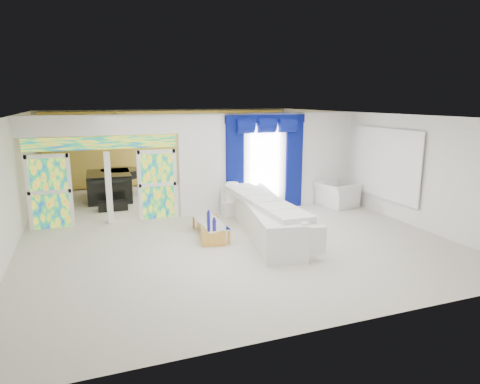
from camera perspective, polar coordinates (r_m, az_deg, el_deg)
name	(u,v)px	position (r m, az deg, el deg)	size (l,w,h in m)	color
floor	(215,222)	(11.94, -3.36, -4.10)	(12.00, 12.00, 0.00)	#B7AF9E
dividing_wall	(271,161)	(13.28, 4.20, 4.21)	(5.70, 0.18, 3.00)	white
dividing_header	(101,125)	(11.99, -18.28, 8.62)	(4.30, 0.18, 0.55)	white
stained_panel_left	(50,192)	(12.24, -24.40, 0.02)	(0.95, 0.04, 2.00)	#994C3F
stained_panel_right	(157,184)	(12.34, -11.13, 1.02)	(0.95, 0.04, 2.00)	#994C3F
stained_transom	(103,143)	(12.02, -18.13, 6.36)	(4.00, 0.05, 0.35)	#994C3F
window_pane	(265,163)	(13.10, 3.38, 3.88)	(1.00, 0.02, 2.30)	white
blue_drape_left	(235,167)	(12.72, -0.70, 3.41)	(0.55, 0.10, 2.80)	#05044A
blue_drape_right	(294,164)	(13.51, 7.33, 3.85)	(0.55, 0.10, 2.80)	#05044A
blue_pelmet	(266,119)	(12.94, 3.52, 9.87)	(2.60, 0.12, 0.25)	#05044A
wall_mirror	(386,164)	(13.07, 19.17, 3.63)	(0.04, 2.70, 1.90)	white
gold_curtains	(172,147)	(17.29, -9.19, 6.00)	(9.70, 0.12, 2.90)	#AD7729
white_sofa	(264,218)	(10.82, 3.27, -3.56)	(0.94, 4.38, 0.83)	white
coffee_table	(210,229)	(10.72, -4.05, -5.04)	(0.55, 1.64, 0.36)	gold
console_table	(242,207)	(12.72, 0.23, -2.08)	(1.23, 0.39, 0.41)	white
table_lamp	(232,192)	(12.51, -1.05, -0.01)	(0.36, 0.36, 0.58)	white
armchair	(336,194)	(13.94, 12.89, -0.33)	(1.20, 1.05, 0.78)	white
grand_piano	(109,186)	(15.21, -17.31, 0.78)	(1.42, 1.86, 0.94)	black
piano_bench	(113,206)	(13.72, -16.83, -1.80)	(0.89, 0.35, 0.30)	black
tv_console	(41,201)	(13.86, -25.32, -1.17)	(0.58, 0.53, 0.84)	tan
chandelier	(116,123)	(14.41, -16.46, 8.98)	(0.60, 0.60, 0.60)	gold
decanters	(210,219)	(10.59, -4.07, -3.67)	(0.18, 0.97, 0.26)	navy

